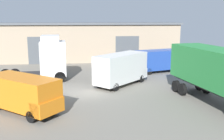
{
  "coord_description": "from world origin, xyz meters",
  "views": [
    {
      "loc": [
        0.06,
        -21.04,
        6.08
      ],
      "look_at": [
        2.36,
        1.09,
        1.6
      ],
      "focal_mm": 42.0,
      "sensor_mm": 36.0,
      "label": 1
    }
  ],
  "objects_px": {
    "tractor_unit_white": "(48,59)",
    "delivery_van_blue": "(161,60)",
    "delivery_van_orange": "(24,93)",
    "delivery_van_white": "(122,68)",
    "container_trailer_green": "(218,70)"
  },
  "relations": [
    {
      "from": "tractor_unit_white",
      "to": "delivery_van_blue",
      "type": "distance_m",
      "value": 12.39
    },
    {
      "from": "delivery_van_blue",
      "to": "delivery_van_orange",
      "type": "bearing_deg",
      "value": -153.33
    },
    {
      "from": "delivery_van_orange",
      "to": "delivery_van_blue",
      "type": "bearing_deg",
      "value": 82.37
    },
    {
      "from": "delivery_van_white",
      "to": "delivery_van_blue",
      "type": "relative_size",
      "value": 0.94
    },
    {
      "from": "tractor_unit_white",
      "to": "delivery_van_blue",
      "type": "relative_size",
      "value": 1.16
    },
    {
      "from": "delivery_van_orange",
      "to": "delivery_van_blue",
      "type": "distance_m",
      "value": 17.14
    },
    {
      "from": "tractor_unit_white",
      "to": "delivery_van_blue",
      "type": "height_order",
      "value": "tractor_unit_white"
    },
    {
      "from": "container_trailer_green",
      "to": "delivery_van_blue",
      "type": "height_order",
      "value": "container_trailer_green"
    },
    {
      "from": "delivery_van_white",
      "to": "delivery_van_blue",
      "type": "xyz_separation_m",
      "value": [
        5.14,
        5.26,
        -0.19
      ]
    },
    {
      "from": "tractor_unit_white",
      "to": "delivery_van_white",
      "type": "xyz_separation_m",
      "value": [
        6.91,
        -2.48,
        -0.53
      ]
    },
    {
      "from": "delivery_van_blue",
      "to": "delivery_van_white",
      "type": "bearing_deg",
      "value": -151.2
    },
    {
      "from": "container_trailer_green",
      "to": "delivery_van_white",
      "type": "relative_size",
      "value": 1.71
    },
    {
      "from": "delivery_van_white",
      "to": "tractor_unit_white",
      "type": "bearing_deg",
      "value": 115.46
    },
    {
      "from": "delivery_van_orange",
      "to": "delivery_van_white",
      "type": "relative_size",
      "value": 0.99
    },
    {
      "from": "tractor_unit_white",
      "to": "container_trailer_green",
      "type": "distance_m",
      "value": 15.46
    }
  ]
}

